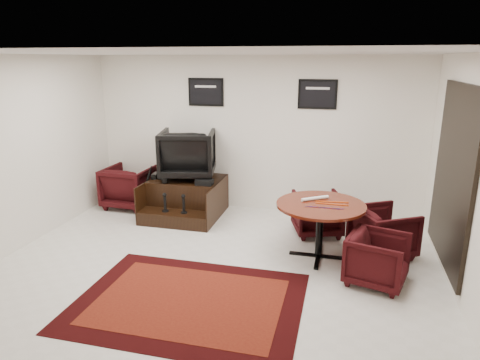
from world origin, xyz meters
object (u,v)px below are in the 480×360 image
at_px(shine_podium, 187,198).
at_px(table_chair_window, 383,229).
at_px(meeting_table, 321,210).
at_px(table_chair_back, 317,212).
at_px(armchair_side, 129,185).
at_px(table_chair_corner, 378,257).
at_px(shine_chair, 188,152).

height_order(shine_podium, table_chair_window, table_chair_window).
bearing_deg(meeting_table, table_chair_back, 96.03).
height_order(armchair_side, meeting_table, armchair_side).
height_order(armchair_side, table_chair_window, armchair_side).
xyz_separation_m(table_chair_window, table_chair_corner, (-0.12, -0.87, -0.03)).
height_order(shine_podium, table_chair_corner, table_chair_corner).
height_order(shine_podium, armchair_side, armchair_side).
distance_m(shine_chair, armchair_side, 1.40).
xyz_separation_m(shine_chair, table_chair_corner, (3.21, -1.90, -0.78)).
bearing_deg(armchair_side, meeting_table, 161.79).
bearing_deg(shine_podium, shine_chair, 90.00).
xyz_separation_m(shine_chair, table_chair_back, (2.36, -0.46, -0.77)).
bearing_deg(armchair_side, table_chair_window, 169.12).
height_order(shine_chair, armchair_side, shine_chair).
bearing_deg(table_chair_back, shine_podium, -25.55).
bearing_deg(meeting_table, shine_chair, 151.38).
distance_m(armchair_side, table_chair_corner, 4.81).
bearing_deg(table_chair_back, table_chair_window, 132.21).
distance_m(shine_podium, meeting_table, 2.76).
relative_size(table_chair_back, table_chair_window, 0.96).
distance_m(shine_podium, table_chair_back, 2.38).
bearing_deg(table_chair_corner, table_chair_back, 46.37).
distance_m(armchair_side, table_chair_back, 3.60).
xyz_separation_m(table_chair_back, table_chair_window, (0.97, -0.57, 0.02)).
bearing_deg(table_chair_back, shine_chair, -28.78).
height_order(shine_chair, table_chair_corner, shine_chair).
distance_m(table_chair_back, table_chair_window, 1.13).
bearing_deg(table_chair_window, shine_chair, 42.73).
xyz_separation_m(shine_podium, shine_chair, (0.00, 0.14, 0.83)).
bearing_deg(armchair_side, shine_chair, -178.20).
distance_m(table_chair_window, table_chair_corner, 0.88).
bearing_deg(meeting_table, shine_podium, 153.91).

